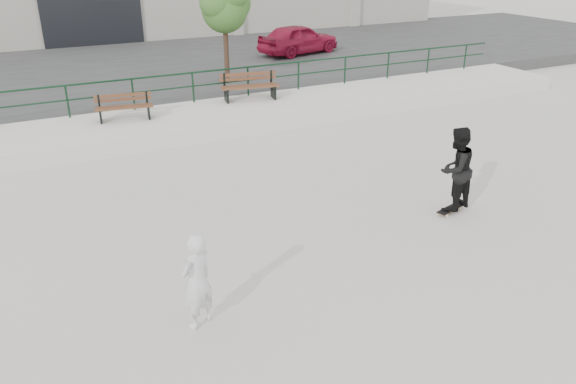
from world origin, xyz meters
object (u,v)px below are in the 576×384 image
skateboard (450,209)px  standing_skater (456,169)px  bench_right (250,87)px  tree (225,4)px  bench_left (124,107)px  red_car (298,39)px  seated_skater (197,281)px

skateboard → standing_skater: (0.00, 0.00, 0.95)m
bench_right → skateboard: 9.22m
standing_skater → tree: bearing=-100.2°
bench_left → standing_skater: (5.22, -8.69, 0.14)m
bench_left → red_car: bearing=45.8°
seated_skater → tree: bearing=-140.2°
bench_right → red_car: size_ratio=0.50×
bench_left → seated_skater: bearing=-86.4°
skateboard → tree: bearing=76.9°
red_car → seated_skater: red_car is taller
bench_left → red_car: red_car is taller
bench_right → seated_skater: size_ratio=1.29×
bench_right → red_car: 8.71m
red_car → seated_skater: bearing=133.9°
bench_left → seated_skater: seated_skater is taller
bench_right → tree: size_ratio=0.54×
tree → skateboard: size_ratio=4.72×
seated_skater → bench_left: bearing=-123.0°
bench_left → red_car: 12.18m
tree → seated_skater: size_ratio=2.39×
skateboard → seated_skater: size_ratio=0.51×
tree → red_car: 6.68m
standing_skater → seated_skater: 6.38m
red_car → skateboard: 16.60m
tree → skateboard: (0.50, -12.16, -3.27)m
tree → seated_skater: bearing=-113.1°
skateboard → seated_skater: seated_skater is taller
bench_left → tree: 6.35m
bench_left → bench_right: 4.36m
red_car → standing_skater: size_ratio=2.21×
skateboard → seated_skater: 6.42m
red_car → tree: bearing=112.5°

